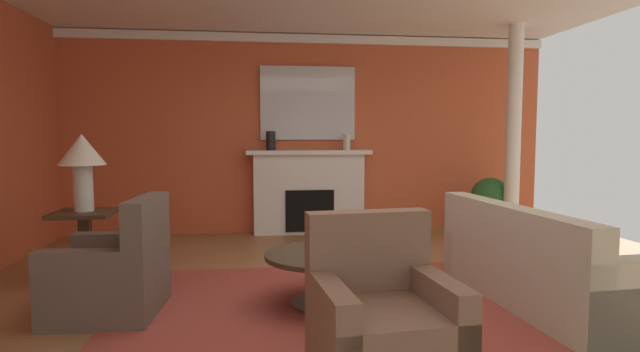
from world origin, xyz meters
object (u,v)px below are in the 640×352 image
fireplace (309,194)px  side_table (85,242)px  armchair_near_window (113,277)px  potted_plant (490,201)px  vase_mantel_right (347,142)px  coffee_table (324,266)px  sofa (542,269)px  armchair_facing_fireplace (382,324)px  mantel_mirror (308,103)px  vase_mantel_left (271,141)px  table_lamp (82,157)px

fireplace → side_table: size_ratio=2.57×
armchair_near_window → side_table: size_ratio=1.36×
potted_plant → vase_mantel_right: bearing=168.0°
side_table → coffee_table: bearing=-23.4°
coffee_table → potted_plant: size_ratio=1.20×
sofa → armchair_facing_fireplace: bearing=-147.1°
mantel_mirror → vase_mantel_left: size_ratio=5.07×
coffee_table → side_table: side_table is taller
mantel_mirror → armchair_near_window: size_ratio=1.46×
armchair_near_window → coffee_table: 1.70m
side_table → vase_mantel_right: bearing=35.6°
armchair_near_window → table_lamp: 1.43m
mantel_mirror → table_lamp: size_ratio=1.85×
table_lamp → potted_plant: bearing=18.8°
sofa → coffee_table: size_ratio=2.16×
table_lamp → armchair_near_window: bearing=-61.7°
armchair_facing_fireplace → side_table: size_ratio=1.36×
mantel_mirror → armchair_facing_fireplace: bearing=-90.1°
coffee_table → fireplace: bearing=86.5°
sofa → side_table: sofa is taller
fireplace → mantel_mirror: (0.00, 0.12, 1.33)m
armchair_near_window → coffee_table: bearing=0.3°
sofa → table_lamp: (-4.08, 1.14, 0.93)m
fireplace → vase_mantel_left: bearing=-174.8°
mantel_mirror → sofa: bearing=-64.2°
side_table → armchair_facing_fireplace: bearing=-42.7°
armchair_facing_fireplace → mantel_mirror: bearing=89.9°
armchair_facing_fireplace → coffee_table: bearing=98.2°
fireplace → mantel_mirror: bearing=90.0°
vase_mantel_right → potted_plant: vase_mantel_right is taller
vase_mantel_right → fireplace: bearing=174.8°
vase_mantel_left → vase_mantel_right: (1.10, 0.00, -0.02)m
armchair_facing_fireplace → coffee_table: size_ratio=0.95×
armchair_facing_fireplace → side_table: bearing=137.3°
vase_mantel_right → armchair_near_window: bearing=-128.3°
coffee_table → armchair_facing_fireplace: bearing=-81.8°
mantel_mirror → armchair_near_window: 4.10m
mantel_mirror → table_lamp: mantel_mirror is taller
potted_plant → coffee_table: bearing=-136.0°
armchair_near_window → armchair_facing_fireplace: size_ratio=1.00×
fireplace → potted_plant: fireplace is taller
armchair_near_window → potted_plant: (4.46, 2.67, 0.19)m
sofa → fireplace: bearing=116.6°
coffee_table → side_table: 2.42m
vase_mantel_right → mantel_mirror: bearing=162.8°
sofa → potted_plant: (0.91, 2.84, 0.19)m
armchair_near_window → vase_mantel_left: vase_mantel_left is taller
mantel_mirror → armchair_facing_fireplace: size_ratio=1.46×
side_table → vase_mantel_left: vase_mantel_left is taller
coffee_table → vase_mantel_left: (-0.36, 3.09, 1.02)m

